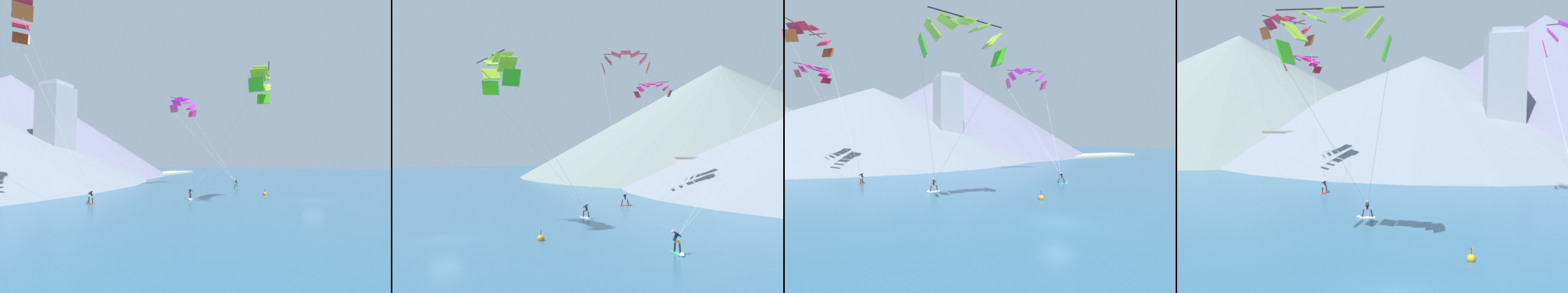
# 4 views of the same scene
# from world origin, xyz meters

# --- Properties ---
(ground_plane) EXTENTS (400.00, 400.00, 0.00)m
(ground_plane) POSITION_xyz_m (0.00, 0.00, 0.00)
(ground_plane) COLOR #2D5B7A
(kitesurfer_near_lead) EXTENTS (0.97, 1.77, 1.73)m
(kitesurfer_near_lead) POSITION_xyz_m (-11.21, 25.76, 0.50)
(kitesurfer_near_lead) COLOR #E54C33
(kitesurfer_near_lead) RESTS_ON ground
(kitesurfer_near_trail) EXTENTS (1.78, 0.70, 1.66)m
(kitesurfer_near_trail) POSITION_xyz_m (-4.49, 15.37, 0.45)
(kitesurfer_near_trail) COLOR white
(kitesurfer_near_trail) RESTS_ON ground
(kitesurfer_mid_center) EXTENTS (1.78, 0.92, 1.72)m
(kitesurfer_mid_center) POSITION_xyz_m (13.30, 12.06, 0.51)
(kitesurfer_mid_center) COLOR #33B266
(kitesurfer_mid_center) RESTS_ON ground
(parafoil_kite_near_lead) EXTENTS (8.72, 7.90, 20.77)m
(parafoil_kite_near_lead) POSITION_xyz_m (-17.34, 30.11, 20.80)
(parafoil_kite_near_lead) COLOR #96401C
(parafoil_kite_near_trail) EXTENTS (7.64, 10.37, 14.99)m
(parafoil_kite_near_trail) POSITION_xyz_m (-4.80, 5.95, 14.90)
(parafoil_kite_near_trail) COLOR green
(parafoil_kite_mid_center) EXTENTS (7.75, 13.92, 17.83)m
(parafoil_kite_mid_center) POSITION_xyz_m (16.51, 24.15, 17.78)
(parafoil_kite_mid_center) COLOR #C63778
(race_marker_buoy) EXTENTS (0.56, 0.56, 1.02)m
(race_marker_buoy) POSITION_xyz_m (4.14, 6.27, 0.16)
(race_marker_buoy) COLOR orange
(race_marker_buoy) RESTS_ON ground
(shoreline_strip) EXTENTS (180.00, 10.00, 0.70)m
(shoreline_strip) POSITION_xyz_m (0.00, 52.10, 0.35)
(shoreline_strip) COLOR beige
(shoreline_strip) RESTS_ON ground
(shore_building_harbour_front) EXTENTS (9.00, 6.20, 4.11)m
(shore_building_harbour_front) POSITION_xyz_m (21.52, 54.83, 2.07)
(shore_building_harbour_front) COLOR #B7AD9E
(shore_building_harbour_front) RESTS_ON ground
(shore_building_quay_west) EXTENTS (7.23, 4.37, 4.55)m
(shore_building_quay_west) POSITION_xyz_m (-0.15, 53.77, 2.29)
(shore_building_quay_west) COLOR #B7AD9E
(shore_building_quay_west) RESTS_ON ground
(highrise_tower) EXTENTS (7.00, 7.00, 25.68)m
(highrise_tower) POSITION_xyz_m (14.98, 59.00, 12.63)
(highrise_tower) COLOR #999EA8
(highrise_tower) RESTS_ON ground
(mountain_peak_central_summit) EXTENTS (118.49, 118.49, 38.29)m
(mountain_peak_central_summit) POSITION_xyz_m (33.12, 100.79, 19.14)
(mountain_peak_central_summit) COLOR slate
(mountain_peak_central_summit) RESTS_ON ground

